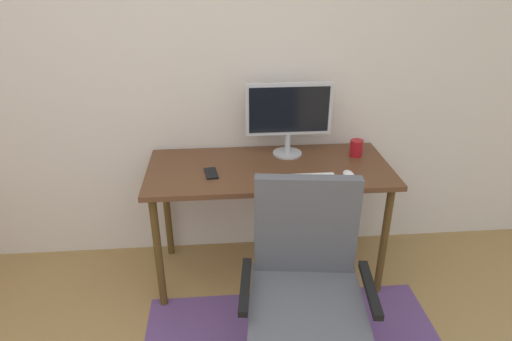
{
  "coord_description": "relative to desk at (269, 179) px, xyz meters",
  "views": [
    {
      "loc": [
        0.21,
        -0.51,
        1.88
      ],
      "look_at": [
        0.39,
        1.57,
        0.86
      ],
      "focal_mm": 30.9,
      "sensor_mm": 36.0,
      "label": 1
    }
  ],
  "objects": [
    {
      "name": "wall_back",
      "position": [
        -0.49,
        0.38,
        0.62
      ],
      "size": [
        6.0,
        0.1,
        2.6
      ],
      "primitive_type": "cube",
      "color": "beige",
      "rests_on": "ground"
    },
    {
      "name": "keyboard",
      "position": [
        0.13,
        -0.21,
        0.09
      ],
      "size": [
        0.43,
        0.13,
        0.02
      ],
      "primitive_type": "cube",
      "color": "white",
      "rests_on": "desk"
    },
    {
      "name": "coffee_cup",
      "position": [
        0.55,
        0.11,
        0.13
      ],
      "size": [
        0.08,
        0.08,
        0.1
      ],
      "primitive_type": "cylinder",
      "color": "maroon",
      "rests_on": "desk"
    },
    {
      "name": "computer_mouse",
      "position": [
        0.43,
        -0.18,
        0.1
      ],
      "size": [
        0.06,
        0.1,
        0.03
      ],
      "primitive_type": "ellipsoid",
      "color": "white",
      "rests_on": "desk"
    },
    {
      "name": "monitor",
      "position": [
        0.13,
        0.17,
        0.36
      ],
      "size": [
        0.52,
        0.18,
        0.45
      ],
      "color": "#B2B2B7",
      "rests_on": "desk"
    },
    {
      "name": "office_chair",
      "position": [
        0.08,
        -0.8,
        -0.26
      ],
      "size": [
        0.62,
        0.56,
        1.01
      ],
      "rotation": [
        0.0,
        0.0,
        -0.12
      ],
      "color": "slate",
      "rests_on": "ground"
    },
    {
      "name": "cell_phone",
      "position": [
        -0.34,
        -0.07,
        0.09
      ],
      "size": [
        0.09,
        0.15,
        0.01
      ],
      "primitive_type": "cube",
      "rotation": [
        0.0,
        0.0,
        0.14
      ],
      "color": "black",
      "rests_on": "desk"
    },
    {
      "name": "desk",
      "position": [
        0.0,
        0.0,
        0.0
      ],
      "size": [
        1.43,
        0.63,
        0.76
      ],
      "color": "#57341E",
      "rests_on": "ground"
    }
  ]
}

